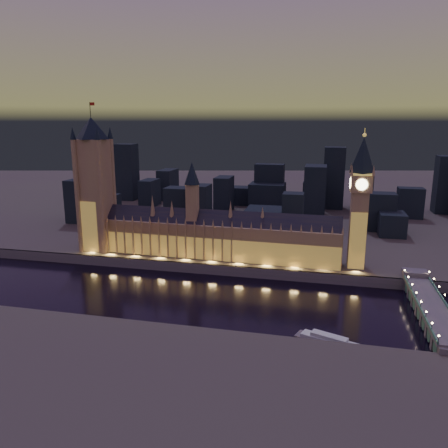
% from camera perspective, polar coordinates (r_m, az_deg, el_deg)
% --- Properties ---
extents(ground_plane, '(2000.00, 2000.00, 0.00)m').
position_cam_1_polar(ground_plane, '(309.98, -3.24, -9.10)').
color(ground_plane, black).
rests_on(ground_plane, ground).
extents(north_bank, '(2000.00, 960.00, 8.00)m').
position_cam_1_polar(north_bank, '(807.15, 7.14, 5.05)').
color(north_bank, '#46393F').
rests_on(north_bank, ground).
extents(embankment_wall, '(2000.00, 2.50, 8.00)m').
position_cam_1_polar(embankment_wall, '(345.52, -1.34, -5.97)').
color(embankment_wall, '#505559').
rests_on(embankment_wall, ground).
extents(palace_of_westminster, '(202.00, 26.39, 78.00)m').
position_cam_1_polar(palace_of_westminster, '(359.20, -1.18, -1.49)').
color(palace_of_westminster, '#986C58').
rests_on(palace_of_westminster, north_bank).
extents(victoria_tower, '(31.68, 31.68, 125.28)m').
position_cam_1_polar(victoria_tower, '(390.34, -16.53, 5.72)').
color(victoria_tower, '#986C58').
rests_on(victoria_tower, north_bank).
extents(elizabeth_tower, '(18.00, 18.00, 105.17)m').
position_cam_1_polar(elizabeth_tower, '(341.77, 17.39, 4.03)').
color(elizabeth_tower, '#986C58').
rests_on(elizabeth_tower, north_bank).
extents(westminster_bridge, '(17.17, 113.00, 15.90)m').
position_cam_1_polar(westminster_bridge, '(301.13, 25.23, -9.87)').
color(westminster_bridge, '#505559').
rests_on(westminster_bridge, ground).
extents(river_boat, '(38.29, 21.69, 4.50)m').
position_cam_1_polar(river_boat, '(252.83, 13.56, -14.51)').
color(river_boat, '#505559').
rests_on(river_boat, ground).
extents(city_backdrop, '(479.89, 215.63, 78.89)m').
position_cam_1_polar(city_backdrop, '(532.30, 7.64, 3.83)').
color(city_backdrop, black).
rests_on(city_backdrop, north_bank).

